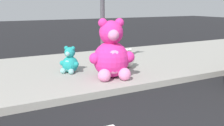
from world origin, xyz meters
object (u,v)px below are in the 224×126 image
at_px(plush_pink_large, 112,54).
at_px(plush_teal, 70,62).
at_px(sign_pole, 102,4).
at_px(plush_white, 127,60).
at_px(plush_brown, 103,58).

distance_m(plush_pink_large, plush_teal, 1.19).
xyz_separation_m(sign_pole, plush_pink_large, (-0.07, -0.59, -1.14)).
height_order(plush_teal, plush_white, plush_teal).
height_order(plush_teal, plush_brown, plush_teal).
bearing_deg(plush_pink_large, plush_teal, 127.44).
xyz_separation_m(sign_pole, plush_white, (0.81, 0.12, -1.48)).
height_order(plush_pink_large, plush_white, plush_pink_large).
relative_size(plush_pink_large, plush_white, 2.58).
bearing_deg(sign_pole, plush_pink_large, -96.64).
height_order(sign_pole, plush_brown, sign_pole).
distance_m(plush_teal, plush_brown, 1.21).
height_order(sign_pole, plush_teal, sign_pole).
bearing_deg(sign_pole, plush_brown, 62.00).
bearing_deg(plush_white, sign_pole, -171.34).
relative_size(plush_teal, plush_white, 1.25).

